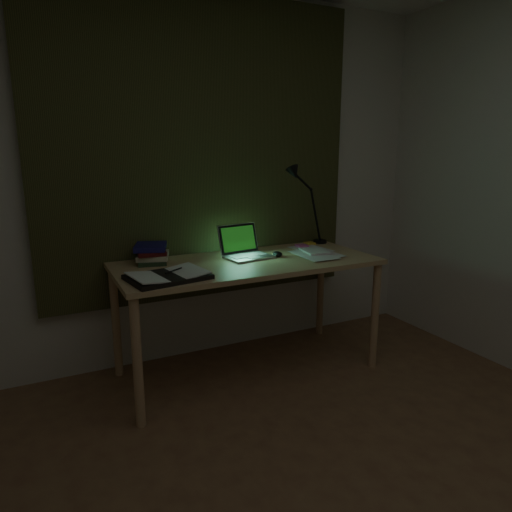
{
  "coord_description": "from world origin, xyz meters",
  "views": [
    {
      "loc": [
        -1.07,
        -1.01,
        1.45
      ],
      "look_at": [
        0.14,
        1.43,
        0.82
      ],
      "focal_mm": 32.0,
      "sensor_mm": 36.0,
      "label": 1
    }
  ],
  "objects_px": {
    "laptop": "(249,242)",
    "book_stack": "(152,253)",
    "loose_papers": "(307,252)",
    "desk": "(248,317)",
    "open_textbook": "(168,276)",
    "desk_lamp": "(321,206)"
  },
  "relations": [
    {
      "from": "open_textbook",
      "to": "loose_papers",
      "type": "distance_m",
      "value": 1.06
    },
    {
      "from": "laptop",
      "to": "loose_papers",
      "type": "distance_m",
      "value": 0.43
    },
    {
      "from": "book_stack",
      "to": "desk_lamp",
      "type": "bearing_deg",
      "value": 2.62
    },
    {
      "from": "laptop",
      "to": "book_stack",
      "type": "bearing_deg",
      "value": 156.37
    },
    {
      "from": "desk",
      "to": "open_textbook",
      "type": "relative_size",
      "value": 3.98
    },
    {
      "from": "loose_papers",
      "to": "desk_lamp",
      "type": "relative_size",
      "value": 0.64
    },
    {
      "from": "desk",
      "to": "desk_lamp",
      "type": "bearing_deg",
      "value": 21.25
    },
    {
      "from": "loose_papers",
      "to": "book_stack",
      "type": "bearing_deg",
      "value": 168.62
    },
    {
      "from": "open_textbook",
      "to": "book_stack",
      "type": "xyz_separation_m",
      "value": [
        0.02,
        0.42,
        0.04
      ]
    },
    {
      "from": "desk",
      "to": "loose_papers",
      "type": "relative_size",
      "value": 4.65
    },
    {
      "from": "book_stack",
      "to": "loose_papers",
      "type": "xyz_separation_m",
      "value": [
        1.02,
        -0.21,
        -0.05
      ]
    },
    {
      "from": "laptop",
      "to": "book_stack",
      "type": "xyz_separation_m",
      "value": [
        -0.6,
        0.16,
        -0.05
      ]
    },
    {
      "from": "loose_papers",
      "to": "desk",
      "type": "bearing_deg",
      "value": -176.66
    },
    {
      "from": "open_textbook",
      "to": "loose_papers",
      "type": "height_order",
      "value": "open_textbook"
    },
    {
      "from": "loose_papers",
      "to": "desk_lamp",
      "type": "height_order",
      "value": "desk_lamp"
    },
    {
      "from": "loose_papers",
      "to": "desk_lamp",
      "type": "bearing_deg",
      "value": 42.59
    },
    {
      "from": "open_textbook",
      "to": "desk_lamp",
      "type": "bearing_deg",
      "value": 10.62
    },
    {
      "from": "loose_papers",
      "to": "open_textbook",
      "type": "bearing_deg",
      "value": -168.43
    },
    {
      "from": "book_stack",
      "to": "desk_lamp",
      "type": "distance_m",
      "value": 1.33
    },
    {
      "from": "open_textbook",
      "to": "book_stack",
      "type": "height_order",
      "value": "book_stack"
    },
    {
      "from": "laptop",
      "to": "book_stack",
      "type": "height_order",
      "value": "laptop"
    },
    {
      "from": "desk",
      "to": "open_textbook",
      "type": "distance_m",
      "value": 0.72
    }
  ]
}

